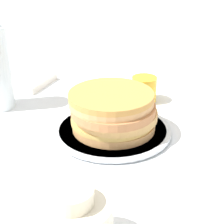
# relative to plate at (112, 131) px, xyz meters

# --- Properties ---
(ground_plane) EXTENTS (4.00, 4.00, 0.00)m
(ground_plane) POSITION_rel_plate_xyz_m (-0.00, 0.02, -0.01)
(ground_plane) COLOR white
(plate) EXTENTS (0.26, 0.26, 0.01)m
(plate) POSITION_rel_plate_xyz_m (0.00, 0.00, 0.00)
(plate) COLOR silver
(plate) RESTS_ON ground_plane
(pancake_stack) EXTENTS (0.19, 0.19, 0.09)m
(pancake_stack) POSITION_rel_plate_xyz_m (-0.00, 0.00, 0.05)
(pancake_stack) COLOR tan
(pancake_stack) RESTS_ON plate
(juice_glass) EXTENTS (0.06, 0.06, 0.07)m
(juice_glass) POSITION_rel_plate_xyz_m (-0.19, 0.03, 0.03)
(juice_glass) COLOR yellow
(juice_glass) RESTS_ON ground_plane
(napkin) EXTENTS (0.14, 0.10, 0.02)m
(napkin) POSITION_rel_plate_xyz_m (-0.21, -0.31, 0.00)
(napkin) COLOR white
(napkin) RESTS_ON ground_plane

